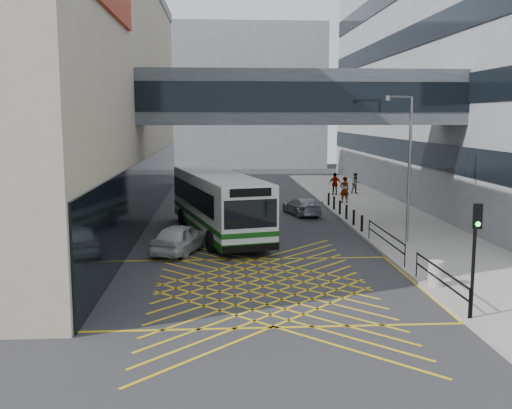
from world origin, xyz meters
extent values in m
plane|color=#333335|center=(0.00, 0.00, 0.00)|extent=(120.00, 120.00, 0.00)
cube|color=black|center=(-5.96, 16.00, 2.00)|extent=(0.10, 41.50, 4.00)
cube|color=black|center=(11.96, 24.00, 4.00)|extent=(0.10, 43.50, 1.60)
cube|color=black|center=(11.96, 24.00, 8.00)|extent=(0.10, 43.50, 1.60)
cube|color=black|center=(11.96, 24.00, 12.00)|extent=(0.10, 43.50, 1.60)
cube|color=gray|center=(-2.00, 60.00, 9.00)|extent=(28.00, 16.00, 18.00)
cube|color=#454A4F|center=(3.00, 12.00, 7.50)|extent=(20.00, 4.00, 3.00)
cube|color=black|center=(3.00, 9.98, 7.50)|extent=(19.50, 0.06, 1.60)
cube|color=black|center=(3.00, 14.02, 7.50)|extent=(19.50, 0.06, 1.60)
cube|color=#A19C93|center=(9.00, 15.00, 0.08)|extent=(6.00, 54.00, 0.16)
cube|color=gold|center=(0.00, 0.00, 0.00)|extent=(12.00, 9.00, 0.01)
cube|color=silver|center=(-1.66, 10.18, 1.84)|extent=(5.51, 12.21, 2.92)
cube|color=#0F490E|center=(-1.66, 10.18, 0.56)|extent=(5.57, 12.26, 0.37)
cube|color=#0F490E|center=(-1.66, 10.18, 1.14)|extent=(5.59, 12.27, 0.24)
cube|color=black|center=(-1.81, 10.81, 2.22)|extent=(5.21, 10.76, 1.14)
cube|color=black|center=(-0.22, 4.42, 2.11)|extent=(2.44, 0.69, 1.30)
cube|color=black|center=(-0.21, 4.40, 3.09)|extent=(1.91, 0.54, 0.38)
cube|color=silver|center=(-1.66, 10.18, 3.31)|extent=(5.47, 12.10, 0.11)
cube|color=black|center=(-0.21, 4.40, 0.54)|extent=(2.65, 0.76, 0.32)
cube|color=black|center=(-3.10, 15.95, 0.54)|extent=(2.65, 0.76, 0.32)
cylinder|color=black|center=(-2.04, 6.06, 0.54)|extent=(0.56, 1.12, 1.08)
cylinder|color=black|center=(0.61, 6.72, 0.54)|extent=(0.56, 1.12, 1.08)
cylinder|color=black|center=(-3.82, 13.21, 0.54)|extent=(0.56, 1.12, 1.08)
cylinder|color=black|center=(-1.17, 13.87, 0.54)|extent=(0.56, 1.12, 1.08)
imported|color=silver|center=(-3.47, 6.09, 0.72)|extent=(3.31, 4.87, 1.43)
imported|color=#222227|center=(-0.99, 16.76, 0.70)|extent=(2.58, 4.75, 1.41)
imported|color=gray|center=(3.86, 16.82, 0.62)|extent=(2.53, 4.25, 1.24)
cylinder|color=black|center=(6.25, -4.42, 1.71)|extent=(0.13, 0.13, 3.10)
cube|color=black|center=(6.22, -4.62, 3.44)|extent=(0.28, 0.20, 0.77)
sphere|color=#19E533|center=(6.20, -4.71, 3.21)|extent=(0.17, 0.17, 0.15)
cylinder|color=slate|center=(7.84, 7.02, 3.78)|extent=(0.19, 0.19, 7.24)
cube|color=slate|center=(7.17, 6.74, 7.40)|extent=(1.37, 0.64, 0.09)
cylinder|color=slate|center=(6.50, 6.47, 7.33)|extent=(0.33, 0.33, 0.23)
cylinder|color=#ADA89E|center=(6.41, -0.85, 0.64)|extent=(0.55, 0.55, 0.96)
cube|color=black|center=(6.15, -2.00, 1.11)|extent=(0.05, 5.00, 0.05)
cube|color=black|center=(6.15, -2.00, 0.71)|extent=(0.05, 5.00, 0.05)
cube|color=black|center=(6.15, 5.00, 1.11)|extent=(0.05, 6.00, 0.05)
cube|color=black|center=(6.15, 5.00, 0.71)|extent=(0.05, 6.00, 0.05)
cylinder|color=black|center=(6.15, -4.50, 0.66)|extent=(0.04, 0.04, 1.00)
cylinder|color=black|center=(6.15, 0.50, 0.66)|extent=(0.04, 0.04, 1.00)
cylinder|color=black|center=(6.15, 2.00, 0.66)|extent=(0.04, 0.04, 1.00)
cylinder|color=black|center=(6.15, 8.00, 0.66)|extent=(0.04, 0.04, 1.00)
cylinder|color=black|center=(6.25, 10.00, 0.61)|extent=(0.14, 0.14, 0.90)
cylinder|color=black|center=(6.25, 12.00, 0.61)|extent=(0.14, 0.14, 0.90)
cylinder|color=black|center=(6.25, 14.00, 0.61)|extent=(0.14, 0.14, 0.90)
cylinder|color=black|center=(6.25, 16.00, 0.61)|extent=(0.14, 0.14, 0.90)
cylinder|color=black|center=(6.25, 18.00, 0.61)|extent=(0.14, 0.14, 0.90)
cylinder|color=black|center=(6.25, 20.00, 0.61)|extent=(0.14, 0.14, 0.90)
imported|color=gray|center=(7.61, 21.08, 1.12)|extent=(0.83, 0.64, 1.93)
imported|color=gray|center=(9.70, 26.38, 1.00)|extent=(0.92, 0.69, 1.68)
imported|color=gray|center=(7.80, 25.58, 1.06)|extent=(1.08, 0.55, 1.80)
camera|label=1|loc=(-1.66, -22.11, 6.43)|focal=42.00mm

